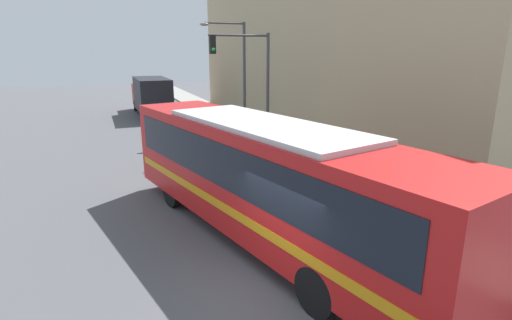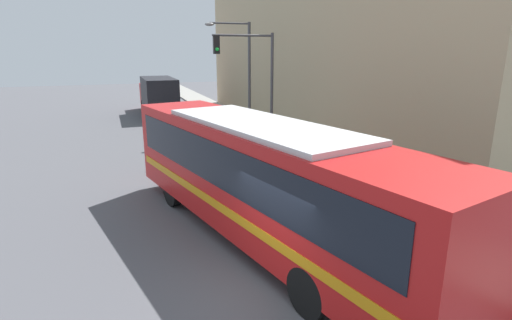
% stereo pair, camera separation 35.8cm
% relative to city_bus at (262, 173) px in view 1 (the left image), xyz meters
% --- Properties ---
extents(ground_plane, '(120.00, 120.00, 0.00)m').
position_rel_city_bus_xyz_m(ground_plane, '(-0.65, -2.56, -1.95)').
color(ground_plane, '#515156').
extents(sidewalk, '(2.66, 70.00, 0.14)m').
position_rel_city_bus_xyz_m(sidewalk, '(5.18, 17.44, -1.88)').
color(sidewalk, gray).
rests_on(sidewalk, ground_plane).
extents(building_facade, '(6.00, 30.87, 10.00)m').
position_rel_city_bus_xyz_m(building_facade, '(9.51, 13.87, 3.05)').
color(building_facade, tan).
rests_on(building_facade, ground_plane).
extents(city_bus, '(5.13, 12.38, 3.36)m').
position_rel_city_bus_xyz_m(city_bus, '(0.00, 0.00, 0.00)').
color(city_bus, red).
rests_on(city_bus, ground_plane).
extents(delivery_truck, '(2.37, 8.23, 3.04)m').
position_rel_city_bus_xyz_m(delivery_truck, '(0.13, 24.07, -0.30)').
color(delivery_truck, black).
rests_on(delivery_truck, ground_plane).
extents(fire_hydrant, '(0.27, 0.37, 0.78)m').
position_rel_city_bus_xyz_m(fire_hydrant, '(4.45, -0.30, -1.42)').
color(fire_hydrant, red).
rests_on(fire_hydrant, sidewalk).
extents(traffic_light_pole, '(3.28, 0.35, 5.89)m').
position_rel_city_bus_xyz_m(traffic_light_pole, '(3.54, 10.36, 2.19)').
color(traffic_light_pole, '#47474C').
rests_on(traffic_light_pole, sidewalk).
extents(parking_meter, '(0.14, 0.14, 1.26)m').
position_rel_city_bus_xyz_m(parking_meter, '(4.45, 8.26, -0.95)').
color(parking_meter, '#47474C').
rests_on(parking_meter, sidewalk).
extents(street_lamp, '(2.83, 0.28, 6.66)m').
position_rel_city_bus_xyz_m(street_lamp, '(4.29, 14.30, 2.22)').
color(street_lamp, '#47474C').
rests_on(street_lamp, sidewalk).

